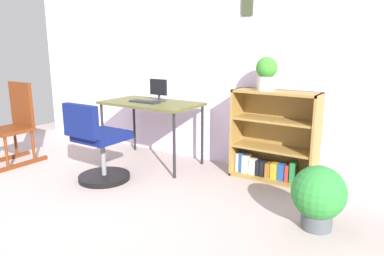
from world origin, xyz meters
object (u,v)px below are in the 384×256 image
object	(u,v)px
keyboard	(144,102)
desk	(151,107)
office_chair	(98,148)
potted_plant_on_shelf	(266,73)
rocking_chair	(15,123)
monitor	(159,91)
bookshelf_low	(274,140)
potted_plant_floor	(318,195)

from	to	relation	value
keyboard	desk	bearing A→B (deg)	63.36
office_chair	potted_plant_on_shelf	world-z (taller)	potted_plant_on_shelf
rocking_chair	potted_plant_on_shelf	size ratio (longest dim) A/B	2.85
rocking_chair	keyboard	bearing A→B (deg)	30.84
monitor	rocking_chair	size ratio (longest dim) A/B	0.27
rocking_chair	bookshelf_low	size ratio (longest dim) A/B	1.02
potted_plant_floor	potted_plant_on_shelf	bearing A→B (deg)	134.61
keyboard	potted_plant_on_shelf	xyz separation A→B (m)	(1.31, 0.30, 0.36)
monitor	potted_plant_on_shelf	xyz separation A→B (m)	(1.24, 0.13, 0.24)
monitor	office_chair	size ratio (longest dim) A/B	0.31
office_chair	potted_plant_floor	distance (m)	2.10
bookshelf_low	desk	bearing A→B (deg)	-168.06
bookshelf_low	potted_plant_on_shelf	bearing A→B (deg)	-147.89
desk	bookshelf_low	bearing A→B (deg)	11.94
desk	office_chair	bearing A→B (deg)	-94.62
desk	rocking_chair	distance (m)	1.59
keyboard	rocking_chair	world-z (taller)	rocking_chair
bookshelf_low	office_chair	bearing A→B (deg)	-143.71
office_chair	bookshelf_low	size ratio (longest dim) A/B	0.89
desk	rocking_chair	size ratio (longest dim) A/B	1.20
bookshelf_low	keyboard	bearing A→B (deg)	-165.59
desk	potted_plant_on_shelf	size ratio (longest dim) A/B	3.42
monitor	desk	bearing A→B (deg)	-109.93
potted_plant_on_shelf	potted_plant_floor	world-z (taller)	potted_plant_on_shelf
monitor	potted_plant_floor	size ratio (longest dim) A/B	0.52
rocking_chair	potted_plant_floor	bearing A→B (deg)	5.41
keyboard	potted_plant_floor	xyz separation A→B (m)	(2.06, -0.46, -0.46)
potted_plant_floor	keyboard	bearing A→B (deg)	167.46
rocking_chair	desk	bearing A→B (deg)	32.39
desk	monitor	distance (m)	0.20
bookshelf_low	potted_plant_on_shelf	xyz separation A→B (m)	(-0.09, -0.06, 0.68)
monitor	keyboard	xyz separation A→B (m)	(-0.07, -0.17, -0.11)
potted_plant_on_shelf	desk	bearing A→B (deg)	-169.72
potted_plant_on_shelf	bookshelf_low	bearing A→B (deg)	32.11
monitor	rocking_chair	xyz separation A→B (m)	(-1.37, -0.94, -0.37)
monitor	keyboard	bearing A→B (deg)	-112.84
rocking_chair	monitor	bearing A→B (deg)	34.58
office_chair	potted_plant_floor	xyz separation A→B (m)	(2.08, 0.23, -0.09)
keyboard	bookshelf_low	xyz separation A→B (m)	(1.40, 0.36, -0.32)
desk	monitor	size ratio (longest dim) A/B	4.40
office_chair	potted_plant_on_shelf	size ratio (longest dim) A/B	2.49
keyboard	rocking_chair	size ratio (longest dim) A/B	0.39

